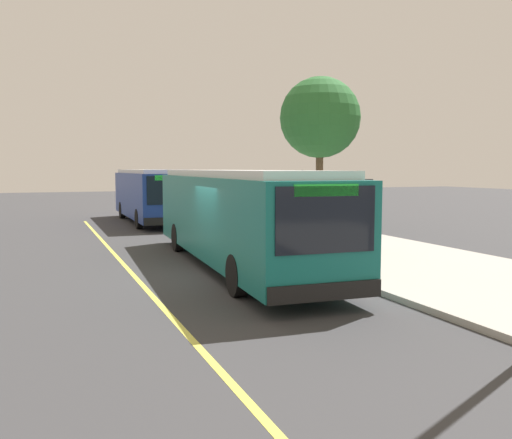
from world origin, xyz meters
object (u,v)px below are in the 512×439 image
object	(u,v)px
route_sign_post	(302,200)
pedestrian_commuter	(311,225)
transit_bus_second	(150,194)
transit_bus_main	(237,214)
waiting_bench	(339,232)

from	to	relation	value
route_sign_post	pedestrian_commuter	distance (m)	0.92
transit_bus_second	route_sign_post	bearing A→B (deg)	9.06
route_sign_post	pedestrian_commuter	world-z (taller)	route_sign_post
transit_bus_second	pedestrian_commuter	world-z (taller)	transit_bus_second
transit_bus_main	pedestrian_commuter	xyz separation A→B (m)	(-0.59, 2.84, -0.50)
transit_bus_main	pedestrian_commuter	world-z (taller)	transit_bus_main
transit_bus_second	waiting_bench	xyz separation A→B (m)	(12.68, 4.63, -0.98)
waiting_bench	pedestrian_commuter	size ratio (longest dim) A/B	0.95
waiting_bench	pedestrian_commuter	world-z (taller)	pedestrian_commuter
transit_bus_second	pedestrian_commuter	size ratio (longest dim) A/B	6.09
transit_bus_second	pedestrian_commuter	xyz separation A→B (m)	(14.23, 2.65, -0.50)
transit_bus_main	route_sign_post	bearing A→B (deg)	102.58
transit_bus_main	route_sign_post	size ratio (longest dim) A/B	4.45
transit_bus_second	waiting_bench	world-z (taller)	transit_bus_second
transit_bus_second	pedestrian_commuter	bearing A→B (deg)	10.53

